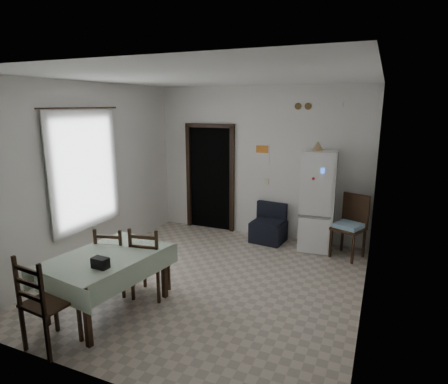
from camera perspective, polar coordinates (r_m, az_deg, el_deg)
The scene contains 25 objects.
ground at distance 5.70m, azimuth -2.04°, elevation -13.41°, with size 4.50×4.50×0.00m, color #BCAC9A.
ceiling at distance 5.11m, azimuth -2.32°, elevation 17.09°, with size 4.20×4.50×0.02m, color white, non-canonical shape.
wall_back at distance 7.28m, azimuth 5.47°, elevation 4.44°, with size 4.20×0.02×2.90m, color white, non-canonical shape.
wall_front at distance 3.40m, azimuth -18.77°, elevation -6.50°, with size 4.20×0.02×2.90m, color white, non-canonical shape.
wall_left at distance 6.39m, azimuth -19.47°, elevation 2.51°, with size 0.02×4.50×2.90m, color white, non-canonical shape.
wall_right at distance 4.73m, azimuth 21.48°, elevation -1.22°, with size 0.02×4.50×2.90m, color white, non-canonical shape.
doorway at distance 7.90m, azimuth -1.40°, elevation 2.33°, with size 1.06×0.52×2.22m.
window_recess at distance 6.26m, azimuth -21.11°, elevation 3.11°, with size 0.10×1.20×1.60m, color silver.
curtain at distance 6.19m, azimuth -20.37°, elevation 3.05°, with size 0.02×1.45×1.85m, color beige.
curtain_rod at distance 6.10m, azimuth -21.03°, elevation 11.86°, with size 0.02×0.02×1.60m, color black.
calendar at distance 7.22m, azimuth 5.85°, elevation 5.73°, with size 0.28×0.02×0.40m, color white.
calendar_image at distance 7.21m, azimuth 5.85°, elevation 6.51°, with size 0.24×0.01×0.14m, color orange.
light_switch at distance 7.28m, azimuth 6.50°, elevation 1.62°, with size 0.08×0.02×0.12m, color beige.
vent_left at distance 6.99m, azimuth 11.23°, elevation 12.70°, with size 0.12×0.12×0.03m, color brown.
vent_right at distance 6.96m, azimuth 12.71°, elevation 12.63°, with size 0.12×0.12×0.03m, color brown.
emergency_light at distance 6.86m, azimuth 16.63°, elevation 12.66°, with size 0.25×0.07×0.09m, color white.
fridge at distance 6.81m, azimuth 14.13°, elevation -1.33°, with size 0.58×0.58×1.78m, color white, non-canonical shape.
tan_cone at distance 6.67m, azimuth 14.12°, elevation 6.84°, with size 0.20×0.20×0.16m, color tan.
navy_seat at distance 7.14m, azimuth 6.80°, elevation -4.76°, with size 0.59×0.57×0.72m, color black, non-canonical shape.
corner_chair at distance 6.66m, azimuth 18.45°, elevation -5.10°, with size 0.47×0.47×1.08m, color black, non-canonical shape.
dining_table at distance 5.03m, azimuth -17.22°, elevation -13.10°, with size 0.95×1.45×0.75m, color #B2C9AC, non-canonical shape.
black_bag at distance 4.50m, azimuth -18.33°, elevation -10.22°, with size 0.19×0.11×0.12m, color black.
dining_chair_far_left at distance 5.45m, azimuth -16.25°, elevation -9.72°, with size 0.41×0.41×0.96m, color black, non-canonical shape.
dining_chair_far_right at distance 5.22m, azimuth -11.17°, elevation -10.24°, with size 0.43×0.43×1.00m, color black, non-canonical shape.
dining_chair_near_head at distance 4.50m, azimuth -25.09°, elevation -14.77°, with size 0.46×0.46×1.07m, color black, non-canonical shape.
Camera 1 is at (2.19, -4.60, 2.56)m, focal length 30.00 mm.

